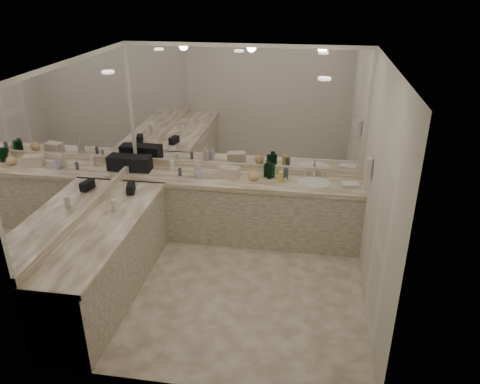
% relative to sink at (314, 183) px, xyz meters
% --- Properties ---
extents(floor, '(3.20, 3.20, 0.00)m').
position_rel_sink_xyz_m(floor, '(-0.95, -1.20, -0.90)').
color(floor, beige).
rests_on(floor, ground).
extents(ceiling, '(3.20, 3.20, 0.00)m').
position_rel_sink_xyz_m(ceiling, '(-0.95, -1.20, 1.71)').
color(ceiling, white).
rests_on(ceiling, floor).
extents(wall_back, '(3.20, 0.02, 2.60)m').
position_rel_sink_xyz_m(wall_back, '(-0.95, 0.30, 0.41)').
color(wall_back, beige).
rests_on(wall_back, floor).
extents(wall_left, '(0.02, 3.00, 2.60)m').
position_rel_sink_xyz_m(wall_left, '(-2.55, -1.20, 0.41)').
color(wall_left, beige).
rests_on(wall_left, floor).
extents(wall_right, '(0.02, 3.00, 2.60)m').
position_rel_sink_xyz_m(wall_right, '(0.65, -1.20, 0.41)').
color(wall_right, beige).
rests_on(wall_right, floor).
extents(vanity_back_base, '(3.20, 0.60, 0.84)m').
position_rel_sink_xyz_m(vanity_back_base, '(-0.95, 0.00, -0.48)').
color(vanity_back_base, beige).
rests_on(vanity_back_base, floor).
extents(vanity_back_top, '(3.20, 0.64, 0.06)m').
position_rel_sink_xyz_m(vanity_back_top, '(-0.95, -0.01, -0.03)').
color(vanity_back_top, '#EFE2CB').
rests_on(vanity_back_top, vanity_back_base).
extents(vanity_left_base, '(0.60, 2.40, 0.84)m').
position_rel_sink_xyz_m(vanity_left_base, '(-2.25, -1.50, -0.48)').
color(vanity_left_base, beige).
rests_on(vanity_left_base, floor).
extents(vanity_left_top, '(0.64, 2.42, 0.06)m').
position_rel_sink_xyz_m(vanity_left_top, '(-2.24, -1.50, -0.03)').
color(vanity_left_top, '#EFE2CB').
rests_on(vanity_left_top, vanity_left_base).
extents(backsplash_back, '(3.20, 0.04, 0.10)m').
position_rel_sink_xyz_m(backsplash_back, '(-0.95, 0.28, 0.05)').
color(backsplash_back, '#EFE2CB').
rests_on(backsplash_back, vanity_back_top).
extents(backsplash_left, '(0.04, 3.00, 0.10)m').
position_rel_sink_xyz_m(backsplash_left, '(-2.53, -1.20, 0.05)').
color(backsplash_left, '#EFE2CB').
rests_on(backsplash_left, vanity_left_top).
extents(mirror_back, '(3.12, 0.01, 1.55)m').
position_rel_sink_xyz_m(mirror_back, '(-0.95, 0.29, 0.88)').
color(mirror_back, white).
rests_on(mirror_back, wall_back).
extents(mirror_left, '(0.01, 2.92, 1.55)m').
position_rel_sink_xyz_m(mirror_left, '(-2.54, -1.20, 0.88)').
color(mirror_left, white).
rests_on(mirror_left, wall_left).
extents(sink, '(0.44, 0.44, 0.03)m').
position_rel_sink_xyz_m(sink, '(0.00, 0.00, 0.00)').
color(sink, white).
rests_on(sink, vanity_back_top).
extents(faucet, '(0.24, 0.16, 0.14)m').
position_rel_sink_xyz_m(faucet, '(0.00, 0.21, 0.07)').
color(faucet, silver).
rests_on(faucet, vanity_back_top).
extents(wall_phone, '(0.06, 0.10, 0.24)m').
position_rel_sink_xyz_m(wall_phone, '(0.61, -0.50, 0.46)').
color(wall_phone, white).
rests_on(wall_phone, wall_right).
extents(door, '(0.02, 0.82, 2.10)m').
position_rel_sink_xyz_m(door, '(0.64, -1.70, 0.16)').
color(door, white).
rests_on(door, wall_right).
extents(black_toiletry_bag, '(0.37, 0.25, 0.21)m').
position_rel_sink_xyz_m(black_toiletry_bag, '(-2.42, 0.06, 0.11)').
color(black_toiletry_bag, black).
rests_on(black_toiletry_bag, vanity_back_top).
extents(black_bag_spill, '(0.13, 0.21, 0.11)m').
position_rel_sink_xyz_m(black_bag_spill, '(-2.25, -0.66, 0.06)').
color(black_bag_spill, black).
rests_on(black_bag_spill, vanity_left_top).
extents(cream_cosmetic_case, '(0.29, 0.22, 0.15)m').
position_rel_sink_xyz_m(cream_cosmetic_case, '(-1.12, 0.00, 0.08)').
color(cream_cosmetic_case, beige).
rests_on(cream_cosmetic_case, vanity_back_top).
extents(hand_towel, '(0.25, 0.19, 0.04)m').
position_rel_sink_xyz_m(hand_towel, '(0.46, -0.02, 0.02)').
color(hand_towel, white).
rests_on(hand_towel, vanity_back_top).
extents(lotion_left, '(0.07, 0.07, 0.15)m').
position_rel_sink_xyz_m(lotion_left, '(-2.25, -1.18, 0.08)').
color(lotion_left, white).
rests_on(lotion_left, vanity_left_top).
extents(soap_bottle_a, '(0.12, 0.12, 0.23)m').
position_rel_sink_xyz_m(soap_bottle_a, '(-1.57, 0.01, 0.12)').
color(soap_bottle_a, beige).
rests_on(soap_bottle_a, vanity_back_top).
extents(soap_bottle_b, '(0.10, 0.10, 0.18)m').
position_rel_sink_xyz_m(soap_bottle_b, '(-1.52, -0.09, 0.10)').
color(soap_bottle_b, silver).
rests_on(soap_bottle_b, vanity_back_top).
extents(soap_bottle_c, '(0.17, 0.17, 0.19)m').
position_rel_sink_xyz_m(soap_bottle_c, '(-0.79, -0.03, 0.10)').
color(soap_bottle_c, '#E4BD84').
rests_on(soap_bottle_c, vanity_back_top).
extents(green_bottle_0, '(0.06, 0.06, 0.21)m').
position_rel_sink_xyz_m(green_bottle_0, '(-0.59, 0.06, 0.11)').
color(green_bottle_0, '#0D4E2A').
rests_on(green_bottle_0, vanity_back_top).
extents(green_bottle_1, '(0.07, 0.07, 0.19)m').
position_rel_sink_xyz_m(green_bottle_1, '(-0.56, 0.12, 0.10)').
color(green_bottle_1, '#0D4E2A').
rests_on(green_bottle_1, vanity_back_top).
extents(green_bottle_2, '(0.06, 0.06, 0.18)m').
position_rel_sink_xyz_m(green_bottle_2, '(-0.64, 0.12, 0.10)').
color(green_bottle_2, '#0D4E2A').
rests_on(green_bottle_2, vanity_back_top).
extents(green_bottle_3, '(0.07, 0.07, 0.20)m').
position_rel_sink_xyz_m(green_bottle_3, '(-0.62, 0.14, 0.10)').
color(green_bottle_3, '#0D4E2A').
rests_on(green_bottle_3, vanity_back_top).
extents(amenity_bottle_0, '(0.05, 0.05, 0.11)m').
position_rel_sink_xyz_m(amenity_bottle_0, '(-1.79, -0.04, 0.06)').
color(amenity_bottle_0, '#3F3F4C').
rests_on(amenity_bottle_0, vanity_back_top).
extents(amenity_bottle_1, '(0.06, 0.06, 0.14)m').
position_rel_sink_xyz_m(amenity_bottle_1, '(-1.96, 0.14, 0.08)').
color(amenity_bottle_1, white).
rests_on(amenity_bottle_1, vanity_back_top).
extents(amenity_bottle_2, '(0.05, 0.05, 0.10)m').
position_rel_sink_xyz_m(amenity_bottle_2, '(-1.56, 0.02, 0.05)').
color(amenity_bottle_2, '#9966B2').
rests_on(amenity_bottle_2, vanity_back_top).
extents(amenity_bottle_3, '(0.06, 0.06, 0.15)m').
position_rel_sink_xyz_m(amenity_bottle_3, '(-0.37, 0.08, 0.08)').
color(amenity_bottle_3, '#3F3F4C').
rests_on(amenity_bottle_3, vanity_back_top).
extents(amenity_bottle_4, '(0.04, 0.04, 0.06)m').
position_rel_sink_xyz_m(amenity_bottle_4, '(-0.37, -0.04, 0.04)').
color(amenity_bottle_4, silver).
rests_on(amenity_bottle_4, vanity_back_top).
extents(amenity_bottle_5, '(0.06, 0.06, 0.14)m').
position_rel_sink_xyz_m(amenity_bottle_5, '(-0.43, -0.03, 0.08)').
color(amenity_bottle_5, '#F2D84C').
rests_on(amenity_bottle_5, vanity_back_top).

